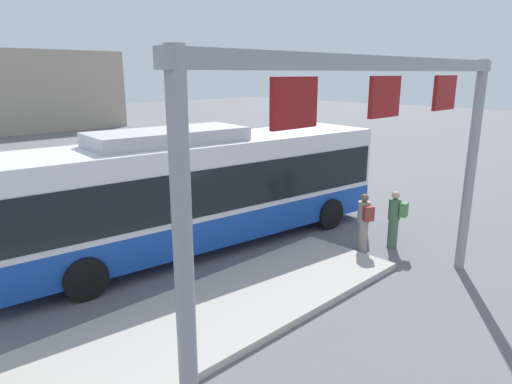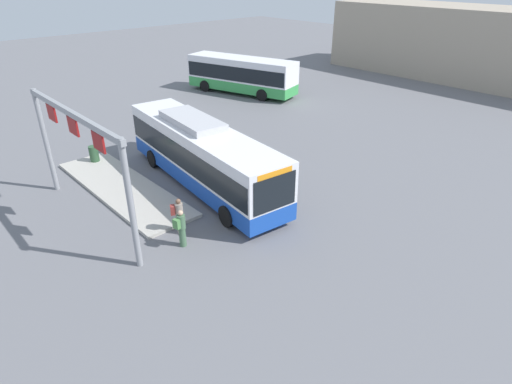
% 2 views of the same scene
% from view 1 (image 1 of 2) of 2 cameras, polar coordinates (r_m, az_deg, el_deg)
% --- Properties ---
extents(ground_plane, '(120.00, 120.00, 0.00)m').
position_cam_1_polar(ground_plane, '(13.52, -6.85, -6.69)').
color(ground_plane, slate).
extents(platform_curb, '(10.00, 2.80, 0.16)m').
position_cam_1_polar(platform_curb, '(9.71, -5.85, -15.17)').
color(platform_curb, '#B2ADA3').
rests_on(platform_curb, ground).
extents(bus_main, '(12.03, 3.81, 3.46)m').
position_cam_1_polar(bus_main, '(12.97, -7.13, 0.78)').
color(bus_main, '#1947AD').
rests_on(bus_main, ground).
extents(person_boarding, '(0.53, 0.61, 1.67)m').
position_cam_1_polar(person_boarding, '(13.10, 13.31, -3.57)').
color(person_boarding, gray).
rests_on(person_boarding, ground).
extents(person_waiting_near, '(0.42, 0.58, 1.67)m').
position_cam_1_polar(person_waiting_near, '(13.61, 16.96, -3.13)').
color(person_waiting_near, '#476B4C').
rests_on(person_waiting_near, ground).
extents(platform_sign_gantry, '(8.97, 0.24, 5.20)m').
position_cam_1_polar(platform_sign_gantry, '(8.36, 15.41, 6.14)').
color(platform_sign_gantry, gray).
rests_on(platform_sign_gantry, ground).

